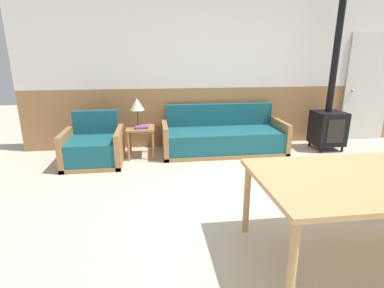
{
  "coord_description": "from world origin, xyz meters",
  "views": [
    {
      "loc": [
        -1.34,
        -2.76,
        1.65
      ],
      "look_at": [
        -0.84,
        0.96,
        0.52
      ],
      "focal_mm": 28.0,
      "sensor_mm": 36.0,
      "label": 1
    }
  ],
  "objects": [
    {
      "name": "table_lamp",
      "position": [
        -1.58,
        2.15,
        0.85
      ],
      "size": [
        0.23,
        0.23,
        0.46
      ],
      "color": "#4C3823",
      "rests_on": "side_table"
    },
    {
      "name": "dining_table",
      "position": [
        0.44,
        -0.78,
        0.67
      ],
      "size": [
        1.98,
        1.07,
        0.73
      ],
      "color": "tan",
      "rests_on": "ground_plane"
    },
    {
      "name": "armchair",
      "position": [
        -2.26,
        1.83,
        0.24
      ],
      "size": [
        0.87,
        0.82,
        0.78
      ],
      "rotation": [
        0.0,
        0.0,
        0.23
      ],
      "color": "#9E7042",
      "rests_on": "ground_plane"
    },
    {
      "name": "ground_plane",
      "position": [
        0.0,
        0.0,
        0.0
      ],
      "size": [
        16.0,
        16.0,
        0.0
      ],
      "primitive_type": "plane",
      "color": "beige"
    },
    {
      "name": "side_table",
      "position": [
        -1.55,
        2.07,
        0.4
      ],
      "size": [
        0.45,
        0.45,
        0.5
      ],
      "color": "#9E7042",
      "rests_on": "ground_plane"
    },
    {
      "name": "couch",
      "position": [
        -0.14,
        2.13,
        0.24
      ],
      "size": [
        2.1,
        0.84,
        0.79
      ],
      "color": "#9E7042",
      "rests_on": "ground_plane"
    },
    {
      "name": "wood_stove",
      "position": [
        1.74,
        2.05,
        0.56
      ],
      "size": [
        0.5,
        0.49,
        2.55
      ],
      "color": "black",
      "rests_on": "ground_plane"
    },
    {
      "name": "wall_back",
      "position": [
        0.0,
        2.63,
        1.35
      ],
      "size": [
        7.2,
        0.06,
        2.7
      ],
      "color": "#996B42",
      "rests_on": "ground_plane"
    },
    {
      "name": "book_stack",
      "position": [
        -1.53,
        1.99,
        0.52
      ],
      "size": [
        0.24,
        0.15,
        0.04
      ],
      "color": "#234799",
      "rests_on": "side_table"
    },
    {
      "name": "entry_door",
      "position": [
        2.79,
        2.57,
        1.02
      ],
      "size": [
        0.93,
        0.09,
        2.04
      ],
      "color": "silver",
      "rests_on": "ground_plane"
    }
  ]
}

